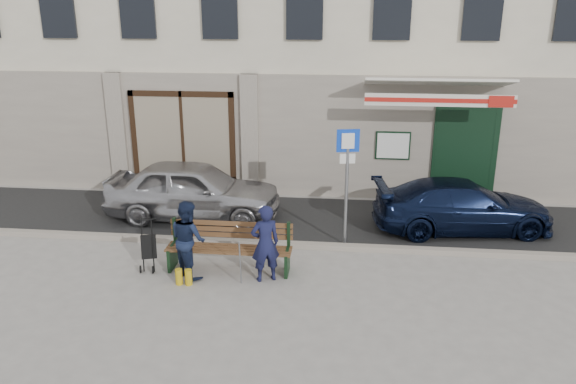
# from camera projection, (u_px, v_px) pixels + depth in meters

# --- Properties ---
(ground) EXTENTS (80.00, 80.00, 0.00)m
(ground) POSITION_uv_depth(u_px,v_px,m) (281.00, 280.00, 10.43)
(ground) COLOR #9E9991
(ground) RESTS_ON ground
(asphalt_lane) EXTENTS (60.00, 3.20, 0.01)m
(asphalt_lane) POSITION_uv_depth(u_px,v_px,m) (297.00, 220.00, 13.35)
(asphalt_lane) COLOR #282828
(asphalt_lane) RESTS_ON ground
(curb) EXTENTS (60.00, 0.18, 0.12)m
(curb) POSITION_uv_depth(u_px,v_px,m) (290.00, 245.00, 11.82)
(curb) COLOR #9E9384
(curb) RESTS_ON ground
(building) EXTENTS (20.00, 8.27, 10.00)m
(building) POSITION_uv_depth(u_px,v_px,m) (314.00, 1.00, 16.82)
(building) COLOR beige
(building) RESTS_ON ground
(car_silver) EXTENTS (4.12, 1.68, 1.40)m
(car_silver) POSITION_uv_depth(u_px,v_px,m) (194.00, 190.00, 13.29)
(car_silver) COLOR #AFAEB3
(car_silver) RESTS_ON ground
(car_navy) EXTENTS (4.15, 2.13, 1.15)m
(car_navy) POSITION_uv_depth(u_px,v_px,m) (462.00, 206.00, 12.60)
(car_navy) COLOR black
(car_navy) RESTS_ON ground
(parking_sign) EXTENTS (0.46, 0.13, 2.51)m
(parking_sign) POSITION_uv_depth(u_px,v_px,m) (347.00, 170.00, 11.45)
(parking_sign) COLOR gray
(parking_sign) RESTS_ON ground
(bench) EXTENTS (2.40, 1.17, 0.98)m
(bench) POSITION_uv_depth(u_px,v_px,m) (227.00, 248.00, 10.70)
(bench) COLOR brown
(bench) RESTS_ON ground
(man) EXTENTS (0.63, 0.54, 1.47)m
(man) POSITION_uv_depth(u_px,v_px,m) (265.00, 243.00, 10.22)
(man) COLOR #15183B
(man) RESTS_ON ground
(woman) EXTENTS (0.91, 0.91, 1.48)m
(woman) POSITION_uv_depth(u_px,v_px,m) (188.00, 239.00, 10.40)
(woman) COLOR #141E39
(woman) RESTS_ON ground
(stroller) EXTENTS (0.35, 0.45, 0.98)m
(stroller) POSITION_uv_depth(u_px,v_px,m) (149.00, 248.00, 10.76)
(stroller) COLOR black
(stroller) RESTS_ON ground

